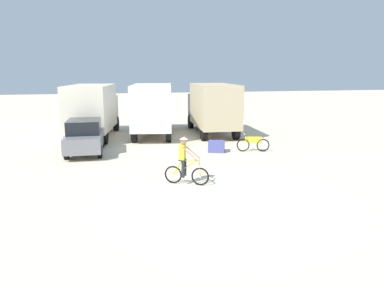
{
  "coord_description": "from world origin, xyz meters",
  "views": [
    {
      "loc": [
        -3.65,
        -11.13,
        4.21
      ],
      "look_at": [
        -0.23,
        4.04,
        1.1
      ],
      "focal_mm": 34.39,
      "sensor_mm": 36.0,
      "label": 1
    }
  ],
  "objects_px": {
    "supply_crate": "(216,146)",
    "cyclist_orange_shirt": "(185,162)",
    "sedan_parked": "(85,136)",
    "bicycle_spare": "(253,144)",
    "box_truck_cream_rv": "(93,108)",
    "box_truck_tan_camper": "(212,106)",
    "box_truck_avon_van": "(153,107)"
  },
  "relations": [
    {
      "from": "supply_crate",
      "to": "cyclist_orange_shirt",
      "type": "bearing_deg",
      "value": -118.05
    },
    {
      "from": "sedan_parked",
      "to": "bicycle_spare",
      "type": "bearing_deg",
      "value": -10.32
    },
    {
      "from": "box_truck_cream_rv",
      "to": "sedan_parked",
      "type": "bearing_deg",
      "value": -93.68
    },
    {
      "from": "sedan_parked",
      "to": "box_truck_tan_camper",
      "type": "bearing_deg",
      "value": 27.78
    },
    {
      "from": "sedan_parked",
      "to": "box_truck_cream_rv",
      "type": "bearing_deg",
      "value": 86.32
    },
    {
      "from": "bicycle_spare",
      "to": "box_truck_avon_van",
      "type": "bearing_deg",
      "value": 127.47
    },
    {
      "from": "box_truck_avon_van",
      "to": "supply_crate",
      "type": "relative_size",
      "value": 8.32
    },
    {
      "from": "cyclist_orange_shirt",
      "to": "supply_crate",
      "type": "distance_m",
      "value": 5.87
    },
    {
      "from": "cyclist_orange_shirt",
      "to": "supply_crate",
      "type": "height_order",
      "value": "cyclist_orange_shirt"
    },
    {
      "from": "cyclist_orange_shirt",
      "to": "bicycle_spare",
      "type": "relative_size",
      "value": 1.07
    },
    {
      "from": "box_truck_avon_van",
      "to": "box_truck_tan_camper",
      "type": "bearing_deg",
      "value": -2.78
    },
    {
      "from": "box_truck_tan_camper",
      "to": "supply_crate",
      "type": "relative_size",
      "value": 8.14
    },
    {
      "from": "box_truck_avon_van",
      "to": "cyclist_orange_shirt",
      "type": "xyz_separation_m",
      "value": [
        -0.07,
        -10.81,
        -1.03
      ]
    },
    {
      "from": "sedan_parked",
      "to": "bicycle_spare",
      "type": "distance_m",
      "value": 8.79
    },
    {
      "from": "box_truck_avon_van",
      "to": "sedan_parked",
      "type": "bearing_deg",
      "value": -132.44
    },
    {
      "from": "box_truck_cream_rv",
      "to": "bicycle_spare",
      "type": "height_order",
      "value": "box_truck_cream_rv"
    },
    {
      "from": "sedan_parked",
      "to": "box_truck_avon_van",
      "type": "bearing_deg",
      "value": 47.56
    },
    {
      "from": "sedan_parked",
      "to": "cyclist_orange_shirt",
      "type": "height_order",
      "value": "cyclist_orange_shirt"
    },
    {
      "from": "box_truck_cream_rv",
      "to": "cyclist_orange_shirt",
      "type": "xyz_separation_m",
      "value": [
        3.68,
        -10.94,
        -1.03
      ]
    },
    {
      "from": "bicycle_spare",
      "to": "supply_crate",
      "type": "bearing_deg",
      "value": 169.85
    },
    {
      "from": "box_truck_tan_camper",
      "to": "sedan_parked",
      "type": "bearing_deg",
      "value": -152.22
    },
    {
      "from": "supply_crate",
      "to": "box_truck_avon_van",
      "type": "bearing_deg",
      "value": 115.36
    },
    {
      "from": "sedan_parked",
      "to": "supply_crate",
      "type": "distance_m",
      "value": 6.86
    },
    {
      "from": "box_truck_tan_camper",
      "to": "cyclist_orange_shirt",
      "type": "xyz_separation_m",
      "value": [
        -4.05,
        -10.61,
        -1.03
      ]
    },
    {
      "from": "box_truck_cream_rv",
      "to": "bicycle_spare",
      "type": "bearing_deg",
      "value": -36.27
    },
    {
      "from": "box_truck_tan_camper",
      "to": "box_truck_avon_van",
      "type": "bearing_deg",
      "value": 177.22
    },
    {
      "from": "sedan_parked",
      "to": "cyclist_orange_shirt",
      "type": "bearing_deg",
      "value": -58.12
    },
    {
      "from": "box_truck_cream_rv",
      "to": "supply_crate",
      "type": "distance_m",
      "value": 8.79
    },
    {
      "from": "box_truck_cream_rv",
      "to": "cyclist_orange_shirt",
      "type": "bearing_deg",
      "value": -71.4
    },
    {
      "from": "box_truck_avon_van",
      "to": "box_truck_cream_rv",
      "type": "bearing_deg",
      "value": 178.02
    },
    {
      "from": "box_truck_avon_van",
      "to": "supply_crate",
      "type": "xyz_separation_m",
      "value": [
        2.68,
        -5.65,
        -1.58
      ]
    },
    {
      "from": "box_truck_cream_rv",
      "to": "box_truck_tan_camper",
      "type": "relative_size",
      "value": 1.02
    }
  ]
}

